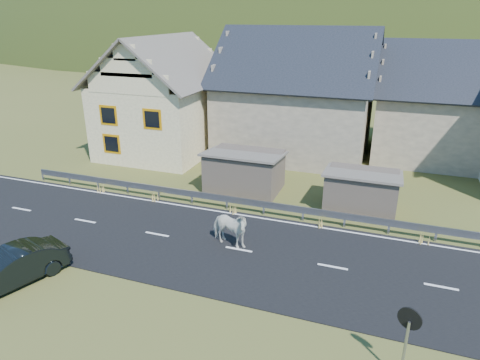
% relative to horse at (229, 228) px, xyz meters
% --- Properties ---
extents(ground, '(160.00, 160.00, 0.00)m').
position_rel_horse_xyz_m(ground, '(0.50, -0.17, -0.88)').
color(ground, '#454C1E').
rests_on(ground, ground).
extents(road, '(60.00, 7.00, 0.04)m').
position_rel_horse_xyz_m(road, '(0.50, -0.17, -0.86)').
color(road, black).
rests_on(road, ground).
extents(lane_markings, '(60.00, 6.60, 0.01)m').
position_rel_horse_xyz_m(lane_markings, '(0.50, -0.17, -0.83)').
color(lane_markings, silver).
rests_on(lane_markings, road).
extents(guardrail, '(28.10, 0.09, 0.75)m').
position_rel_horse_xyz_m(guardrail, '(0.50, 3.51, -0.32)').
color(guardrail, '#93969B').
rests_on(guardrail, ground).
extents(shed_left, '(4.30, 3.30, 2.40)m').
position_rel_horse_xyz_m(shed_left, '(-1.50, 6.33, 0.22)').
color(shed_left, brown).
rests_on(shed_left, ground).
extents(shed_right, '(3.80, 2.90, 2.20)m').
position_rel_horse_xyz_m(shed_right, '(5.00, 5.83, 0.12)').
color(shed_right, brown).
rests_on(shed_right, ground).
extents(house_cream, '(7.80, 9.80, 8.30)m').
position_rel_horse_xyz_m(house_cream, '(-9.50, 11.83, 3.48)').
color(house_cream, '#FFEDB5').
rests_on(house_cream, ground).
extents(house_stone_a, '(10.80, 9.80, 8.90)m').
position_rel_horse_xyz_m(house_stone_a, '(-0.50, 14.83, 3.76)').
color(house_stone_a, tan).
rests_on(house_stone_a, ground).
extents(house_stone_b, '(9.80, 8.80, 8.10)m').
position_rel_horse_xyz_m(house_stone_b, '(9.50, 16.83, 3.36)').
color(house_stone_b, tan).
rests_on(house_stone_b, ground).
extents(mountain, '(440.00, 280.00, 260.00)m').
position_rel_horse_xyz_m(mountain, '(5.50, 179.83, -20.88)').
color(mountain, '#2A3D11').
rests_on(mountain, ground).
extents(conifer_patch, '(76.00, 50.00, 28.00)m').
position_rel_horse_xyz_m(conifer_patch, '(-54.50, 109.83, 5.12)').
color(conifer_patch, black).
rests_on(conifer_patch, ground).
extents(horse, '(1.35, 2.14, 1.68)m').
position_rel_horse_xyz_m(horse, '(0.00, 0.00, 0.00)').
color(horse, silver).
rests_on(horse, road).
extents(car, '(2.74, 4.37, 1.36)m').
position_rel_horse_xyz_m(car, '(-6.67, -5.32, -0.20)').
color(car, black).
rests_on(car, ground).
extents(traffic_mirror, '(0.62, 0.29, 2.35)m').
position_rel_horse_xyz_m(traffic_mirror, '(7.08, -5.14, 0.84)').
color(traffic_mirror, '#93969B').
rests_on(traffic_mirror, ground).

